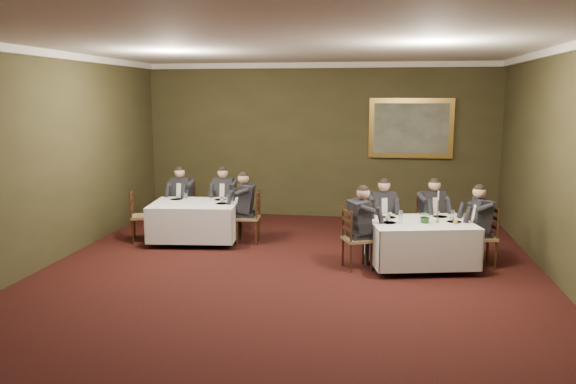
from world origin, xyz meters
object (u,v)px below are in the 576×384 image
(chair_main_backleft, at_px, (381,238))
(diner_main_backright, at_px, (431,225))
(table_second, at_px, (195,219))
(diner_main_endleft, at_px, (358,238))
(chair_main_backright, at_px, (430,237))
(chair_main_endright, at_px, (481,249))
(diner_sec_backleft, at_px, (183,207))
(chair_main_endleft, at_px, (357,251))
(chair_sec_backright, at_px, (225,218))
(painting, at_px, (411,128))
(chair_sec_endleft, at_px, (142,227))
(diner_sec_endright, at_px, (248,216))
(candlestick, at_px, (438,210))
(table_main, at_px, (420,240))
(centerpiece, at_px, (426,215))
(chair_sec_endright, at_px, (249,228))
(diner_main_backleft, at_px, (382,225))
(chair_sec_backleft, at_px, (183,218))
(diner_main_endright, at_px, (482,236))
(diner_sec_backright, at_px, (225,207))

(chair_main_backleft, relative_size, diner_main_backright, 0.74)
(table_second, xyz_separation_m, diner_main_endleft, (3.13, -1.20, 0.06))
(chair_main_backright, distance_m, chair_main_endright, 1.03)
(diner_main_endleft, distance_m, diner_sec_backleft, 4.15)
(chair_main_endleft, relative_size, diner_sec_backleft, 0.74)
(chair_sec_backright, bearing_deg, painting, -152.78)
(chair_main_endleft, height_order, chair_sec_endleft, same)
(diner_sec_endright, xyz_separation_m, candlestick, (3.37, -1.10, 0.44))
(table_main, xyz_separation_m, table_second, (-4.13, 0.98, -0.00))
(chair_sec_backright, relative_size, centerpiece, 3.98)
(candlestick, bearing_deg, diner_sec_backleft, 160.26)
(chair_main_endleft, xyz_separation_m, chair_sec_endleft, (-4.14, 1.09, 0.00))
(chair_main_endright, height_order, candlestick, candlestick)
(chair_main_backleft, xyz_separation_m, chair_sec_backright, (-3.17, 1.13, 0.00))
(chair_sec_backright, height_order, chair_sec_endright, same)
(chair_main_endleft, relative_size, painting, 0.54)
(chair_main_backright, bearing_deg, diner_main_backleft, -9.55)
(candlestick, bearing_deg, diner_sec_endright, 161.92)
(diner_main_endleft, bearing_deg, chair_sec_backleft, -142.71)
(chair_sec_backleft, bearing_deg, diner_main_endright, 171.62)
(chair_sec_backleft, bearing_deg, diner_sec_backleft, 90.00)
(diner_sec_backright, xyz_separation_m, diner_sec_endright, (0.67, -0.75, 0.00))
(chair_main_backleft, relative_size, chair_sec_backleft, 1.00)
(diner_main_backleft, relative_size, candlestick, 2.57)
(diner_main_endright, bearing_deg, diner_main_backleft, 64.06)
(chair_sec_backright, relative_size, diner_sec_backright, 0.74)
(centerpiece, bearing_deg, chair_main_backleft, 129.37)
(chair_main_backright, distance_m, diner_main_backright, 0.23)
(chair_sec_endright, xyz_separation_m, centerpiece, (3.17, -1.19, 0.61))
(diner_sec_backleft, bearing_deg, chair_sec_endleft, 67.43)
(chair_sec_endleft, bearing_deg, chair_main_backright, 71.41)
(chair_sec_endright, bearing_deg, table_second, 93.32)
(diner_main_backright, bearing_deg, chair_sec_endleft, -22.45)
(diner_main_backleft, bearing_deg, centerpiece, 115.29)
(chair_sec_backleft, xyz_separation_m, painting, (4.65, 1.87, 1.78))
(diner_sec_backleft, xyz_separation_m, candlestick, (4.91, -1.76, 0.44))
(diner_main_backleft, distance_m, chair_sec_backright, 3.38)
(chair_sec_backright, relative_size, diner_sec_endright, 0.74)
(chair_sec_backright, bearing_deg, chair_sec_endleft, 38.06)
(chair_main_backright, relative_size, diner_main_endleft, 0.74)
(table_second, height_order, diner_main_backleft, diner_main_backleft)
(table_second, distance_m, diner_main_endleft, 3.35)
(diner_main_backright, relative_size, chair_main_endright, 1.35)
(diner_sec_endright, bearing_deg, table_second, 93.36)
(diner_main_endright, distance_m, diner_sec_backright, 5.05)
(chair_sec_backleft, relative_size, chair_sec_backright, 1.00)
(table_second, distance_m, chair_main_endleft, 3.35)
(chair_main_backright, distance_m, chair_sec_backright, 4.13)
(diner_main_backright, xyz_separation_m, chair_sec_endright, (-3.35, 0.18, -0.23))
(chair_main_endright, distance_m, chair_sec_backright, 5.06)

